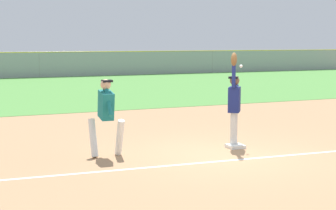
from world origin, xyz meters
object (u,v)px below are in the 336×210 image
at_px(parked_car_red, 90,64).
at_px(parked_car_blue, 154,63).
at_px(first_base, 235,146).
at_px(fielder, 234,101).
at_px(baseball, 241,66).
at_px(parked_car_white, 31,65).
at_px(runner, 106,112).

height_order(parked_car_red, parked_car_blue, same).
height_order(first_base, parked_car_red, parked_car_red).
bearing_deg(fielder, parked_car_red, -61.17).
height_order(first_base, baseball, baseball).
distance_m(baseball, parked_car_white, 29.58).
xyz_separation_m(parked_car_white, parked_car_blue, (10.09, -0.23, 0.00)).
height_order(first_base, runner, runner).
bearing_deg(parked_car_blue, parked_car_red, 174.05).
distance_m(baseball, parked_car_blue, 30.75).
bearing_deg(fielder, first_base, 113.84).
height_order(runner, parked_car_white, runner).
relative_size(fielder, runner, 1.33).
height_order(runner, parked_car_red, runner).
xyz_separation_m(baseball, parked_car_blue, (9.21, 29.31, -1.27)).
bearing_deg(runner, fielder, -2.40).
height_order(runner, baseball, baseball).
relative_size(baseball, parked_car_red, 0.02).
distance_m(fielder, parked_car_blue, 30.84).
bearing_deg(parked_car_blue, first_base, -105.53).
bearing_deg(first_base, fielder, 77.36).
bearing_deg(fielder, parked_car_white, -52.22).
bearing_deg(parked_car_red, first_base, -100.48).
bearing_deg(baseball, first_base, -140.37).
bearing_deg(parked_car_blue, runner, -111.04).
xyz_separation_m(fielder, baseball, (0.20, 0.06, 0.83)).
xyz_separation_m(baseball, parked_car_red, (3.84, 30.08, -1.27)).
bearing_deg(first_base, parked_car_white, 91.24).
bearing_deg(runner, parked_car_red, 77.41).
height_order(baseball, parked_car_red, baseball).
bearing_deg(fielder, runner, 33.20).
xyz_separation_m(fielder, parked_car_white, (-0.67, 29.60, -0.45)).
bearing_deg(runner, parked_car_white, 86.11).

